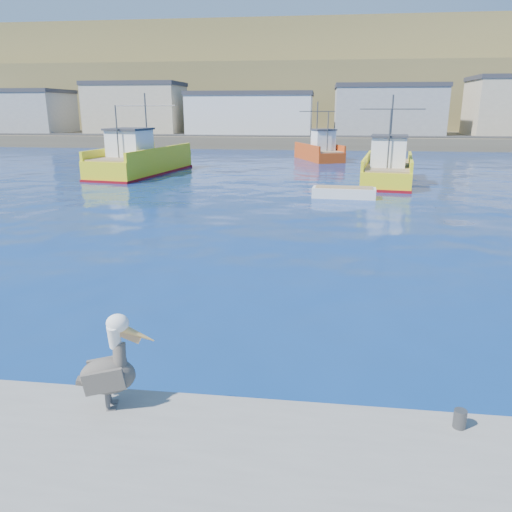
{
  "coord_description": "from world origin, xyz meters",
  "views": [
    {
      "loc": [
        0.72,
        -10.46,
        5.28
      ],
      "look_at": [
        -1.03,
        3.03,
        1.25
      ],
      "focal_mm": 35.0,
      "sensor_mm": 36.0,
      "label": 1
    }
  ],
  "objects_px": {
    "trawler_yellow_a": "(140,161)",
    "boat_orange": "(320,151)",
    "trawler_yellow_b": "(388,170)",
    "pelican": "(110,368)",
    "skiff_mid": "(344,193)"
  },
  "relations": [
    {
      "from": "trawler_yellow_b",
      "to": "skiff_mid",
      "type": "xyz_separation_m",
      "value": [
        -3.4,
        -6.85,
        -0.7
      ]
    },
    {
      "from": "trawler_yellow_a",
      "to": "boat_orange",
      "type": "distance_m",
      "value": 20.16
    },
    {
      "from": "skiff_mid",
      "to": "pelican",
      "type": "bearing_deg",
      "value": -101.2
    },
    {
      "from": "pelican",
      "to": "boat_orange",
      "type": "bearing_deg",
      "value": 86.25
    },
    {
      "from": "trawler_yellow_b",
      "to": "pelican",
      "type": "height_order",
      "value": "trawler_yellow_b"
    },
    {
      "from": "trawler_yellow_a",
      "to": "skiff_mid",
      "type": "distance_m",
      "value": 19.12
    },
    {
      "from": "trawler_yellow_a",
      "to": "skiff_mid",
      "type": "bearing_deg",
      "value": -30.39
    },
    {
      "from": "trawler_yellow_b",
      "to": "pelican",
      "type": "distance_m",
      "value": 31.92
    },
    {
      "from": "trawler_yellow_a",
      "to": "skiff_mid",
      "type": "xyz_separation_m",
      "value": [
        16.48,
        -9.66,
        -0.81
      ]
    },
    {
      "from": "trawler_yellow_a",
      "to": "trawler_yellow_b",
      "type": "bearing_deg",
      "value": -8.05
    },
    {
      "from": "trawler_yellow_b",
      "to": "boat_orange",
      "type": "height_order",
      "value": "trawler_yellow_b"
    },
    {
      "from": "trawler_yellow_b",
      "to": "trawler_yellow_a",
      "type": "bearing_deg",
      "value": 171.95
    },
    {
      "from": "boat_orange",
      "to": "skiff_mid",
      "type": "bearing_deg",
      "value": -85.95
    },
    {
      "from": "boat_orange",
      "to": "pelican",
      "type": "xyz_separation_m",
      "value": [
        -3.1,
        -47.32,
        0.2
      ]
    },
    {
      "from": "pelican",
      "to": "trawler_yellow_b",
      "type": "bearing_deg",
      "value": 75.19
    }
  ]
}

